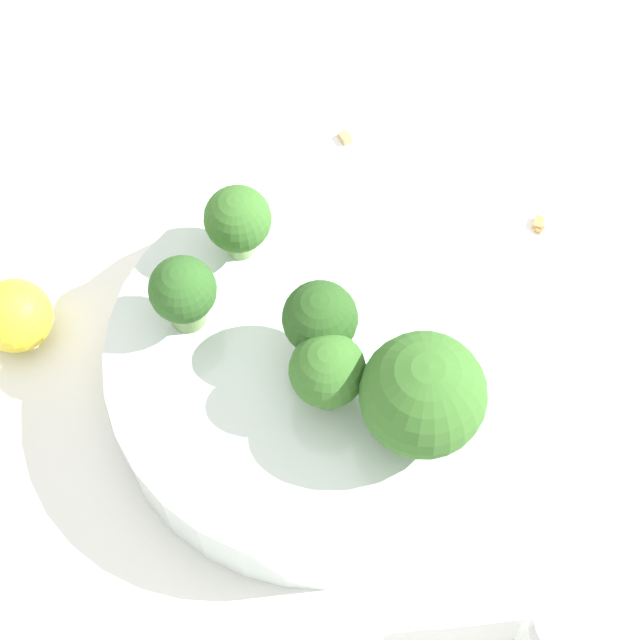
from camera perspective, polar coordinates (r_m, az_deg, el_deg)
ground_plane at (r=0.58m, az=0.00°, el=-3.68°), size 3.00×3.00×0.00m
bowl at (r=0.56m, az=0.00°, el=-2.68°), size 0.22×0.22×0.05m
broccoli_floret_0 at (r=0.53m, az=-7.31°, el=1.46°), size 0.03×0.03×0.05m
broccoli_floret_1 at (r=0.51m, az=0.03°, el=-0.09°), size 0.04×0.04×0.05m
broccoli_floret_2 at (r=0.50m, az=5.51°, el=-4.03°), size 0.06×0.06×0.06m
broccoli_floret_3 at (r=0.50m, az=0.40°, el=-2.78°), size 0.04×0.04×0.05m
broccoli_floret_4 at (r=0.55m, az=-4.40°, el=5.30°), size 0.03×0.03×0.05m
pepper_shaker at (r=0.52m, az=12.57°, el=-16.13°), size 0.03×0.03×0.06m
lemon_wedge at (r=0.60m, az=-15.96°, el=0.22°), size 0.04×0.04×0.04m
almond_crumb_0 at (r=0.65m, az=11.60°, el=5.20°), size 0.01×0.01×0.01m
almond_crumb_1 at (r=0.67m, az=1.36°, el=9.80°), size 0.01×0.01×0.01m
almond_crumb_2 at (r=0.64m, az=11.66°, el=4.84°), size 0.01×0.01×0.01m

